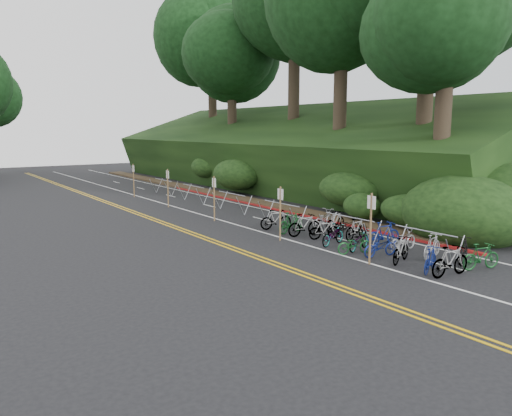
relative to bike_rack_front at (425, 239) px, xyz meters
The scene contains 11 objects.
ground 3.26m from the bike_rack_front, 159.85° to the left, with size 120.00×120.00×0.00m, color black.
road_markings 11.45m from the bike_rack_front, 101.68° to the left, with size 7.47×80.00×0.01m.
red_curb 13.39m from the bike_rack_front, 78.10° to the left, with size 0.25×28.00×0.10m, color maroon.
embankment 22.54m from the bike_rack_front, 63.53° to the left, with size 14.30×48.14×9.11m.
tree_cluster 27.01m from the bike_rack_front, 73.57° to the left, with size 33.94×55.28×21.07m.
bike_rack_front is the anchor object (origin of this frame).
bike_racks_rest 14.08m from the bike_rack_front, 89.77° to the left, with size 1.14×23.00×1.17m.
signpost_near 2.34m from the bike_rack_front, 156.01° to the left, with size 0.08×0.40×2.73m.
signposts_rest 15.27m from the bike_rack_front, 98.83° to the left, with size 0.08×18.40×2.50m.
bike_front 2.77m from the bike_rack_front, 119.55° to the left, with size 1.57×0.55×0.83m, color #144C1E.
bike_valet 3.20m from the bike_rack_front, 89.77° to the left, with size 3.46×11.91×1.10m.
Camera 1 is at (-13.13, -12.78, 5.10)m, focal length 35.00 mm.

